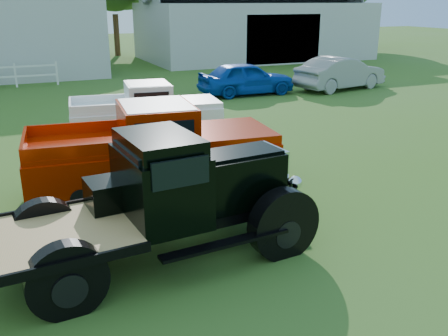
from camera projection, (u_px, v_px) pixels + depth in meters
name	position (u px, v px, depth m)	size (l,w,h in m)	color
ground	(240.00, 243.00, 9.11)	(120.00, 120.00, 0.00)	#3B6819
shed_right	(254.00, 23.00, 37.02)	(16.80, 9.20, 5.20)	#9A9A9A
vintage_flatbed	(155.00, 200.00, 8.18)	(5.54, 2.20, 2.20)	black
red_pickup	(153.00, 149.00, 11.22)	(5.68, 2.18, 2.07)	#A61900
white_pickup	(146.00, 112.00, 15.61)	(4.78, 1.85, 1.75)	white
misc_car_blue	(246.00, 78.00, 23.09)	(1.79, 4.46, 1.52)	#093EA5
misc_car_grey	(340.00, 73.00, 24.46)	(1.67, 4.80, 1.58)	gray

